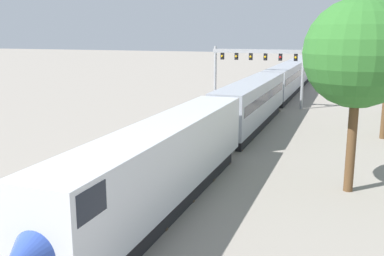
{
  "coord_description": "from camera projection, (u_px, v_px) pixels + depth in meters",
  "views": [
    {
      "loc": [
        11.38,
        -16.8,
        9.61
      ],
      "look_at": [
        1.0,
        12.0,
        3.0
      ],
      "focal_mm": 41.57,
      "sensor_mm": 36.0,
      "label": 1
    }
  ],
  "objects": [
    {
      "name": "trackside_tree_right",
      "position": [
        358.0,
        54.0,
        25.74
      ],
      "size": [
        6.4,
        6.4,
        11.62
      ],
      "color": "brown",
      "rests_on": "ground"
    },
    {
      "name": "passenger_train",
      "position": [
        272.0,
        89.0,
        55.97
      ],
      "size": [
        3.04,
        90.77,
        4.8
      ],
      "color": "silver",
      "rests_on": "ground"
    },
    {
      "name": "signal_gantry",
      "position": [
        258.0,
        62.0,
        57.48
      ],
      "size": [
        12.1,
        0.49,
        7.82
      ],
      "color": "#999BA0",
      "rests_on": "ground"
    },
    {
      "name": "track_main",
      "position": [
        293.0,
        89.0,
        75.74
      ],
      "size": [
        2.6,
        200.0,
        0.16
      ],
      "color": "slate",
      "rests_on": "ground"
    },
    {
      "name": "track_near",
      "position": [
        231.0,
        105.0,
        59.17
      ],
      "size": [
        2.6,
        160.0,
        0.16
      ],
      "color": "slate",
      "rests_on": "ground"
    },
    {
      "name": "ground_plane",
      "position": [
        87.0,
        237.0,
        21.25
      ],
      "size": [
        400.0,
        400.0,
        0.0
      ],
      "primitive_type": "plane",
      "color": "gray"
    }
  ]
}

